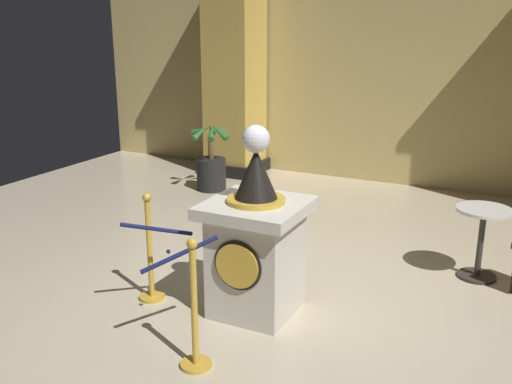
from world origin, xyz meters
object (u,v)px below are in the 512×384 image
potted_palm_left (211,167)px  cafe_table (482,234)px  pedestal_clock (256,244)px  stanchion_near (150,263)px  stanchion_far (195,324)px

potted_palm_left → cafe_table: bearing=-21.1°
pedestal_clock → stanchion_near: (-0.98, -0.21, -0.28)m
potted_palm_left → stanchion_near: bearing=-68.0°
pedestal_clock → cafe_table: pedestal_clock is taller
stanchion_far → cafe_table: size_ratio=1.39×
potted_palm_left → pedestal_clock: bearing=-53.6°
pedestal_clock → stanchion_far: pedestal_clock is taller
potted_palm_left → cafe_table: 4.33m
pedestal_clock → potted_palm_left: pedestal_clock is taller
potted_palm_left → cafe_table: potted_palm_left is taller
stanchion_near → potted_palm_left: potted_palm_left is taller
stanchion_far → cafe_table: 3.12m
cafe_table → stanchion_near: bearing=-145.3°
pedestal_clock → stanchion_near: pedestal_clock is taller
stanchion_near → cafe_table: bearing=34.7°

